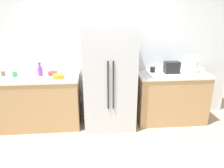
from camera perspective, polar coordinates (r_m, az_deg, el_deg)
The scene contains 13 objects.
kitchen_back_panel at distance 3.97m, azimuth -1.93°, elevation 9.75°, with size 4.86×0.10×2.70m, color silver.
counter_left at distance 3.99m, azimuth -18.88°, elevation -4.52°, with size 1.43×0.62×0.93m.
counter_right at distance 4.12m, azimuth 15.44°, elevation -3.39°, with size 1.28×0.62×0.93m.
refrigerator at distance 3.68m, azimuth -0.80°, elevation 1.42°, with size 0.87×0.72×1.75m.
toaster at distance 3.96m, azimuth 15.68°, elevation 4.31°, with size 0.26×0.15×0.21m, color black.
rice_cooker at distance 4.11m, azimuth 20.33°, elevation 5.16°, with size 0.26×0.26×0.34m.
bottle_a at distance 3.87m, azimuth -18.66°, elevation 3.38°, with size 0.08×0.08×0.22m.
cup_a at distance 4.10m, azimuth -27.09°, elevation 2.50°, with size 0.07×0.07×0.08m, color brown.
cup_b at distance 3.95m, azimuth 10.79°, elevation 3.79°, with size 0.09×0.09×0.10m, color black.
cup_c at distance 3.98m, azimuth -24.54°, elevation 2.40°, with size 0.08×0.08×0.08m, color green.
cup_d at distance 4.10m, azimuth 23.06°, elevation 3.16°, with size 0.07×0.07×0.10m, color white.
bowl_a at distance 3.64m, azimuth -14.14°, elevation 2.01°, with size 0.19×0.19×0.06m, color orange.
bowl_b at distance 3.85m, azimuth -15.53°, elevation 2.77°, with size 0.16×0.16×0.06m, color red.
Camera 1 is at (-0.22, -2.25, 1.99)m, focal length 34.23 mm.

